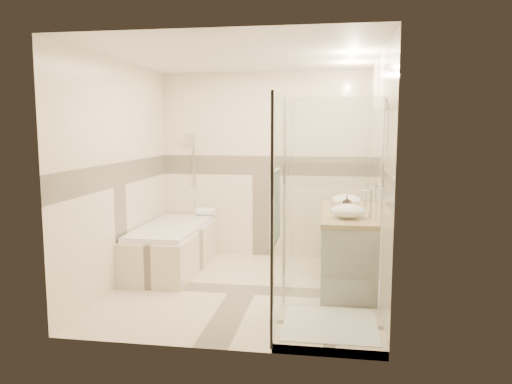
# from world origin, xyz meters

# --- Properties ---
(room) EXTENTS (2.82, 3.02, 2.52)m
(room) POSITION_xyz_m (0.06, 0.01, 1.26)
(room) COLOR beige
(room) RESTS_ON ground
(bathtub) EXTENTS (0.75, 1.70, 0.56)m
(bathtub) POSITION_xyz_m (-1.02, 0.65, 0.31)
(bathtub) COLOR beige
(bathtub) RESTS_ON ground
(vanity) EXTENTS (0.58, 1.62, 0.85)m
(vanity) POSITION_xyz_m (1.12, 0.30, 0.43)
(vanity) COLOR silver
(vanity) RESTS_ON ground
(shower_enclosure) EXTENTS (0.96, 0.93, 2.04)m
(shower_enclosure) POSITION_xyz_m (0.83, -0.97, 0.51)
(shower_enclosure) COLOR beige
(shower_enclosure) RESTS_ON ground
(vessel_sink_near) EXTENTS (0.35, 0.35, 0.14)m
(vessel_sink_near) POSITION_xyz_m (1.10, 0.66, 0.92)
(vessel_sink_near) COLOR white
(vessel_sink_near) RESTS_ON vanity
(vessel_sink_far) EXTENTS (0.36, 0.36, 0.14)m
(vessel_sink_far) POSITION_xyz_m (1.10, -0.11, 0.92)
(vessel_sink_far) COLOR white
(vessel_sink_far) RESTS_ON vanity
(faucet_near) EXTENTS (0.11, 0.03, 0.28)m
(faucet_near) POSITION_xyz_m (1.32, 0.66, 1.01)
(faucet_near) COLOR silver
(faucet_near) RESTS_ON vanity
(faucet_far) EXTENTS (0.12, 0.03, 0.30)m
(faucet_far) POSITION_xyz_m (1.32, -0.11, 1.02)
(faucet_far) COLOR silver
(faucet_far) RESTS_ON vanity
(amenity_bottle_a) EXTENTS (0.10, 0.10, 0.18)m
(amenity_bottle_a) POSITION_xyz_m (1.10, 0.32, 0.94)
(amenity_bottle_a) COLOR black
(amenity_bottle_a) RESTS_ON vanity
(amenity_bottle_b) EXTENTS (0.11, 0.11, 0.13)m
(amenity_bottle_b) POSITION_xyz_m (1.10, 0.40, 0.91)
(amenity_bottle_b) COLOR black
(amenity_bottle_b) RESTS_ON vanity
(folded_towels) EXTENTS (0.16, 0.24, 0.07)m
(folded_towels) POSITION_xyz_m (1.10, 1.02, 0.89)
(folded_towels) COLOR white
(folded_towels) RESTS_ON vanity
(rolled_towel) EXTENTS (0.25, 0.11, 0.11)m
(rolled_towel) POSITION_xyz_m (-0.78, 1.37, 0.62)
(rolled_towel) COLOR white
(rolled_towel) RESTS_ON bathtub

